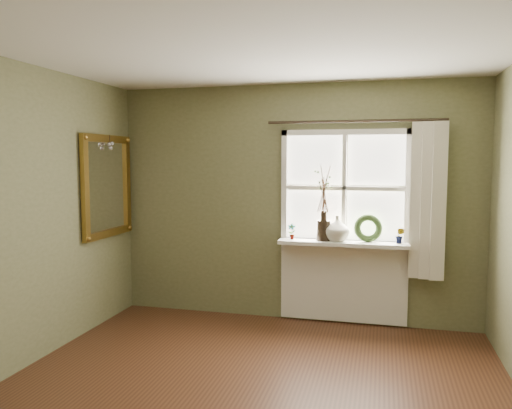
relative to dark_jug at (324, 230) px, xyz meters
The scene contains 13 objects.
ceiling 2.66m from the dark_jug, 99.25° to the right, with size 4.50×4.50×0.00m, color silver.
wall_back 0.47m from the dark_jug, 152.47° to the left, with size 4.00×0.10×2.60m, color #676844.
window_frame 0.51m from the dark_jug, 27.98° to the left, with size 1.36×0.06×1.24m.
window_sill 0.24m from the dark_jug, ahead, with size 1.36×0.26×0.04m, color white.
window_apron 0.61m from the dark_jug, 28.26° to the left, with size 1.36×0.04×0.88m, color white.
dark_jug is the anchor object (origin of this frame).
cream_vase 0.15m from the dark_jug, ahead, with size 0.26×0.26×0.27m, color beige.
wreath 0.46m from the dark_jug, ahead, with size 0.30×0.30×0.07m, color #2B411D.
potted_plant_left 0.35m from the dark_jug, behind, with size 0.09×0.06×0.17m, color #2B411D.
potted_plant_right 0.79m from the dark_jug, ahead, with size 0.09×0.07×0.17m, color #2B411D.
curtain 1.10m from the dark_jug, ahead, with size 0.36×0.12×1.59m, color beige.
curtain_rod 1.19m from the dark_jug, ahead, with size 0.03×0.03×1.84m, color black.
gilt_mirror 2.39m from the dark_jug, 169.55° to the right, with size 0.10×0.93×1.11m.
Camera 1 is at (0.95, -3.16, 1.79)m, focal length 35.00 mm.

